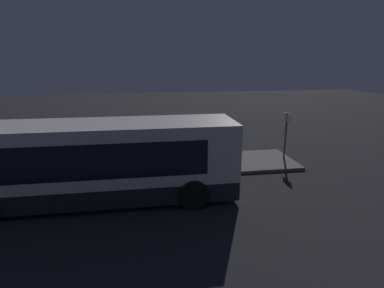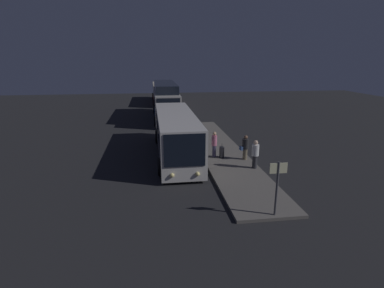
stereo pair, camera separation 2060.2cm
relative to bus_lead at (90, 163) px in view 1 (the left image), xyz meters
name	(u,v)px [view 1 (the left image)]	position (x,y,z in m)	size (l,w,h in m)	color
ground	(86,199)	(-0.31, 0.10, -1.50)	(80.00, 80.00, 0.00)	#232326
platform	(98,169)	(-0.31, 3.30, -1.42)	(20.00, 3.20, 0.15)	#605B56
bus_lead	(90,163)	(0.00, 0.00, 0.00)	(10.94, 2.83, 3.00)	silver
passenger_boarding	(177,139)	(3.75, 4.53, -0.40)	(0.48, 0.48, 1.77)	#2D2D33
passenger_waiting	(127,152)	(1.21, 2.51, -0.38)	(0.49, 0.49, 1.76)	#4C476B
passenger_with_bags	(146,142)	(2.06, 4.43, -0.47)	(0.52, 0.67, 1.66)	#6B604C
suitcase	(134,160)	(1.49, 2.98, -0.97)	(0.39, 0.25, 1.00)	black
sign_post	(286,129)	(9.41, 3.47, 0.21)	(0.10, 0.76, 2.43)	#4C4C51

